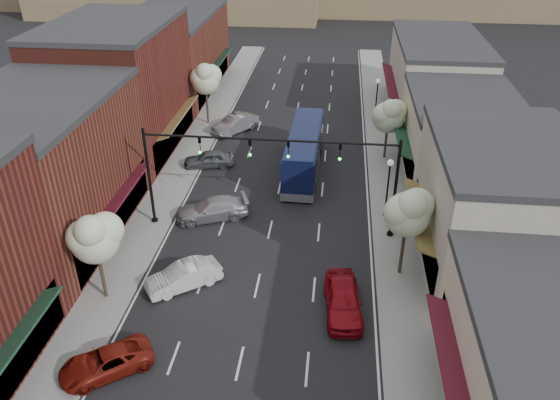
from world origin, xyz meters
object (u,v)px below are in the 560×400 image
(tree_left_near, at_px, (95,236))
(parked_car_a, at_px, (106,362))
(red_hatchback, at_px, (343,300))
(parked_car_c, at_px, (212,209))
(lamp_post_near, at_px, (389,179))
(parked_car_b, at_px, (184,276))
(parked_car_e, at_px, (235,124))
(signal_mast_right, at_px, (359,173))
(parked_car_d, at_px, (209,159))
(signal_mast_left, at_px, (183,164))
(lamp_post_far, at_px, (377,94))
(tree_left_far, at_px, (206,78))
(tree_right_near, at_px, (409,211))
(tree_right_far, at_px, (389,115))
(coach_bus, at_px, (304,150))

(tree_left_near, xyz_separation_m, parked_car_a, (2.05, -5.11, -3.61))
(red_hatchback, relative_size, parked_car_c, 0.96)
(lamp_post_near, xyz_separation_m, parked_car_c, (-12.00, -1.45, -2.28))
(tree_left_near, relative_size, parked_car_b, 1.31)
(parked_car_e, bearing_deg, signal_mast_right, -18.18)
(lamp_post_near, bearing_deg, parked_car_d, 155.31)
(signal_mast_left, relative_size, lamp_post_far, 1.85)
(tree_left_near, distance_m, parked_car_b, 5.58)
(signal_mast_right, height_order, parked_car_c, signal_mast_right)
(tree_left_far, bearing_deg, tree_right_near, -52.96)
(tree_left_far, distance_m, lamp_post_near, 22.33)
(tree_right_far, distance_m, lamp_post_near, 9.51)
(lamp_post_far, bearing_deg, lamp_post_near, -90.00)
(signal_mast_left, distance_m, lamp_post_far, 24.14)
(tree_right_near, xyz_separation_m, coach_bus, (-6.72, 13.13, -2.67))
(lamp_post_near, distance_m, parked_car_d, 15.58)
(parked_car_a, bearing_deg, tree_right_far, 114.58)
(signal_mast_right, relative_size, tree_right_near, 1.38)
(tree_left_near, bearing_deg, coach_bus, 60.01)
(signal_mast_left, height_order, parked_car_a, signal_mast_left)
(signal_mast_left, height_order, tree_right_near, signal_mast_left)
(signal_mast_left, distance_m, parked_car_c, 4.28)
(parked_car_a, xyz_separation_m, parked_car_e, (0.86, 29.59, 0.18))
(coach_bus, xyz_separation_m, parked_car_c, (-5.83, -8.02, -1.05))
(tree_left_far, bearing_deg, parked_car_b, -80.59)
(tree_right_near, height_order, red_hatchback, tree_right_near)
(signal_mast_left, distance_m, parked_car_a, 13.77)
(tree_right_near, height_order, parked_car_e, tree_right_near)
(red_hatchback, height_order, parked_car_b, red_hatchback)
(lamp_post_near, relative_size, parked_car_d, 1.10)
(tree_right_far, xyz_separation_m, lamp_post_far, (-0.55, 8.06, -0.99))
(parked_car_d, bearing_deg, lamp_post_near, 50.08)
(coach_bus, height_order, red_hatchback, coach_bus)
(signal_mast_right, xyz_separation_m, red_hatchback, (-0.67, -7.68, -3.80))
(signal_mast_left, bearing_deg, parked_car_d, 93.71)
(signal_mast_right, distance_m, tree_left_near, 16.05)
(coach_bus, relative_size, parked_car_d, 2.76)
(tree_left_near, bearing_deg, parked_car_d, 83.11)
(parked_car_a, bearing_deg, coach_bus, 125.27)
(lamp_post_near, relative_size, lamp_post_far, 1.00)
(red_hatchback, xyz_separation_m, parked_car_e, (-10.29, 24.11, -0.03))
(lamp_post_far, bearing_deg, parked_car_d, -141.68)
(tree_left_near, distance_m, coach_bus, 19.93)
(coach_bus, relative_size, parked_car_e, 2.33)
(red_hatchback, distance_m, parked_car_b, 9.22)
(tree_right_far, relative_size, tree_left_far, 0.89)
(lamp_post_near, relative_size, parked_car_c, 0.89)
(lamp_post_far, xyz_separation_m, parked_car_c, (-12.00, -18.95, -2.28))
(red_hatchback, relative_size, parked_car_a, 1.10)
(lamp_post_far, xyz_separation_m, coach_bus, (-6.17, -10.93, -1.23))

